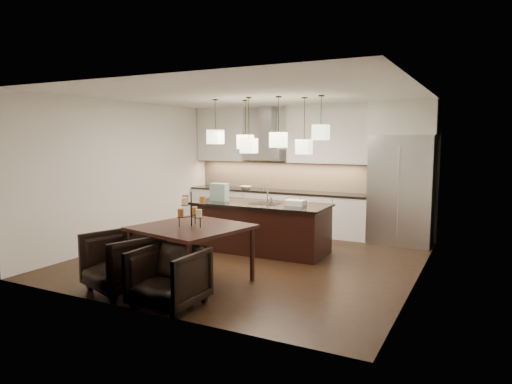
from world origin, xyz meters
The scene contains 37 objects.
floor centered at (0.00, 0.00, -0.01)m, with size 5.50×5.50×0.02m, color black.
ceiling centered at (0.00, 0.00, 2.81)m, with size 5.50×5.50×0.02m, color white.
wall_back centered at (0.00, 2.76, 1.40)m, with size 5.50×0.02×2.80m, color silver.
wall_front centered at (0.00, -2.76, 1.40)m, with size 5.50×0.02×2.80m, color silver.
wall_left centered at (-2.76, 0.00, 1.40)m, with size 0.02×5.50×2.80m, color silver.
wall_right centered at (2.76, 0.00, 1.40)m, with size 0.02×5.50×2.80m, color silver.
refrigerator centered at (2.10, 2.38, 1.07)m, with size 1.20×0.72×2.15m, color #B7B7BA.
fridge_panel centered at (2.10, 2.38, 2.47)m, with size 1.26×0.72×0.65m, color silver.
lower_cabinets centered at (-0.62, 2.43, 0.44)m, with size 4.21×0.62×0.88m, color silver.
countertop centered at (-0.62, 2.43, 0.90)m, with size 4.21×0.66×0.04m, color black.
backsplash centered at (-0.62, 2.73, 1.24)m, with size 4.21×0.02×0.63m, color beige.
upper_cab_left centered at (-2.10, 2.57, 2.17)m, with size 1.25×0.35×1.25m, color silver.
upper_cab_right centered at (0.55, 2.57, 2.17)m, with size 1.86×0.35×1.25m, color silver.
hood_canopy centered at (-0.93, 2.48, 1.72)m, with size 0.90×0.52×0.24m, color #B7B7BA.
hood_chimney centered at (-0.93, 2.59, 2.32)m, with size 0.30×0.28×0.96m, color #B7B7BA.
fruit_bowl centered at (-1.39, 2.38, 0.95)m, with size 0.26×0.26×0.06m, color silver.
island_body centered at (-0.10, 0.58, 0.43)m, with size 2.45×0.98×0.86m, color black.
island_top centered at (-0.10, 0.58, 0.88)m, with size 2.52×1.06×0.04m, color black.
faucet centered at (-0.01, 0.68, 1.09)m, with size 0.10×0.23×0.37m, color silver, non-canonical shape.
tote_bag centered at (-0.94, 0.50, 1.07)m, with size 0.33×0.18×0.33m, color #225941.
food_container centered at (0.59, 0.59, 0.95)m, with size 0.33×0.23×0.10m, color silver.
dining_table centered at (-0.14, -1.55, 0.42)m, with size 1.39×1.39×0.84m, color black, non-canonical shape.
candelabra centered at (-0.14, -1.55, 1.08)m, with size 0.40×0.40×0.49m, color black, non-canonical shape.
candle_a centered at (0.02, -1.58, 1.04)m, with size 0.08×0.08×0.11m, color beige.
candle_b centered at (-0.19, -1.41, 1.04)m, with size 0.08×0.08×0.11m, color orange.
candle_c centered at (-0.24, -1.67, 1.04)m, with size 0.08×0.08×0.11m, color brown.
candle_d centered at (0.00, -1.48, 1.21)m, with size 0.08×0.08×0.11m, color orange.
candle_e centered at (-0.28, -1.50, 1.21)m, with size 0.08×0.08×0.11m, color brown.
candle_f centered at (-0.15, -1.70, 1.21)m, with size 0.08×0.08×0.11m, color beige.
armchair_left centered at (-0.79, -2.27, 0.41)m, with size 0.87×0.90×0.81m, color black.
armchair_right centered at (0.15, -2.47, 0.37)m, with size 0.79×0.82×0.74m, color black.
pendant_a centered at (-0.95, 0.39, 2.11)m, with size 0.24×0.24×0.26m, color beige.
pendant_b centered at (-0.50, 0.73, 2.02)m, with size 0.24×0.24×0.26m, color beige.
pendant_c centered at (0.35, 0.37, 2.06)m, with size 0.24×0.24×0.26m, color beige.
pendant_d centered at (0.68, 0.74, 1.93)m, with size 0.24×0.24×0.26m, color beige.
pendant_e centered at (1.06, 0.52, 2.18)m, with size 0.24×0.24×0.26m, color beige.
pendant_f centered at (-0.19, 0.29, 1.95)m, with size 0.24×0.24×0.26m, color beige.
Camera 1 is at (3.63, -6.85, 2.09)m, focal length 32.00 mm.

